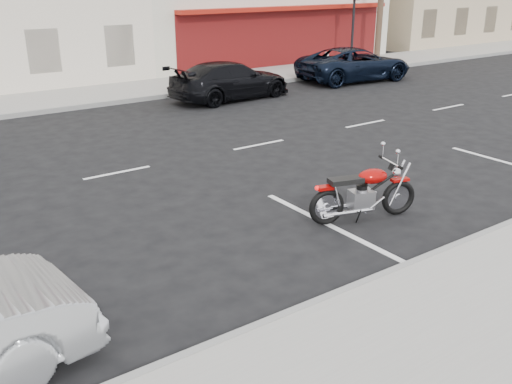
% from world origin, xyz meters
% --- Properties ---
extents(ground, '(120.00, 120.00, 0.00)m').
position_xyz_m(ground, '(0.00, 0.00, 0.00)').
color(ground, black).
rests_on(ground, ground).
extents(traffic_light, '(0.26, 0.30, 3.80)m').
position_xyz_m(traffic_light, '(13.50, 8.33, 2.56)').
color(traffic_light, black).
rests_on(traffic_light, sidewalk_far).
extents(fire_hydrant, '(0.20, 0.20, 0.72)m').
position_xyz_m(fire_hydrant, '(12.00, 8.50, 0.53)').
color(fire_hydrant, beige).
rests_on(fire_hydrant, sidewalk_far).
extents(motorcycle, '(2.10, 0.92, 1.08)m').
position_xyz_m(motorcycle, '(1.42, -5.37, 0.49)').
color(motorcycle, black).
rests_on(motorcycle, ground).
extents(suv_far, '(5.27, 2.80, 1.41)m').
position_xyz_m(suv_far, '(11.06, 5.69, 0.71)').
color(suv_far, black).
rests_on(suv_far, ground).
extents(car_far, '(4.84, 2.29, 1.36)m').
position_xyz_m(car_far, '(4.65, 5.50, 0.68)').
color(car_far, black).
rests_on(car_far, ground).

